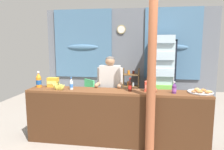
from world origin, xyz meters
name	(u,v)px	position (x,y,z in m)	size (l,w,h in m)	color
ground_plane	(121,128)	(0.00, 1.22, 0.00)	(7.90, 7.90, 0.00)	gray
back_wall_curtained	(128,56)	(-0.02, 3.09, 1.46)	(4.94, 0.22, 2.80)	slate
stall_counter	(115,114)	(-0.03, 0.42, 0.59)	(3.24, 0.46, 0.99)	brown
timber_post	(151,81)	(0.59, 0.21, 1.24)	(0.17, 0.15, 2.58)	#995133
drink_fridge	(162,71)	(0.93, 2.57, 1.10)	(0.67, 0.71, 2.03)	black
bottle_shelf_rack	(131,87)	(0.10, 2.75, 0.58)	(0.48, 0.28, 1.12)	brown
plastic_lawn_chair	(86,94)	(-1.07, 2.18, 0.49)	(0.62, 0.62, 0.86)	#4CC675
shopkeeper	(110,85)	(-0.20, 0.99, 0.99)	(0.52, 0.42, 1.57)	#28282D
soda_bottle_orange_soda	(39,80)	(-1.53, 0.59, 1.12)	(0.10, 0.10, 0.31)	orange
soda_bottle_cola	(130,86)	(0.23, 0.51, 1.09)	(0.07, 0.07, 0.24)	black
soda_bottle_water	(71,84)	(-0.84, 0.50, 1.08)	(0.06, 0.06, 0.23)	silver
soda_bottle_grape_soda	(174,88)	(0.98, 0.48, 1.07)	(0.08, 0.08, 0.20)	#56286B
snack_box_crackers	(149,86)	(0.57, 0.58, 1.07)	(0.16, 0.13, 0.17)	#E5422D
snack_box_choco_powder	(53,82)	(-1.27, 0.67, 1.08)	(0.21, 0.13, 0.18)	gold
pastry_tray	(200,92)	(1.43, 0.56, 1.01)	(0.42, 0.42, 0.07)	#BCBCC1
banana_bunch	(58,87)	(-1.06, 0.42, 1.04)	(0.27, 0.07, 0.16)	#CCC14C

